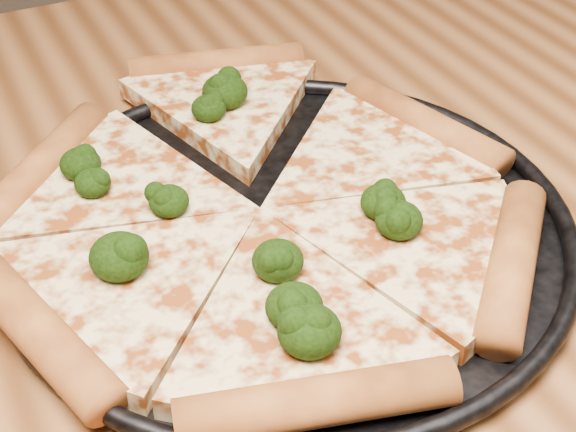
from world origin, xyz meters
name	(u,v)px	position (x,y,z in m)	size (l,w,h in m)	color
dining_table	(203,401)	(0.00, 0.00, 0.66)	(1.20, 0.90, 0.75)	brown
pizza_pan	(288,226)	(0.08, 0.03, 0.76)	(0.37, 0.37, 0.02)	black
pizza	(258,205)	(0.06, 0.05, 0.77)	(0.37, 0.41, 0.03)	beige
broccoli_florets	(237,211)	(0.04, 0.03, 0.78)	(0.20, 0.28, 0.03)	black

